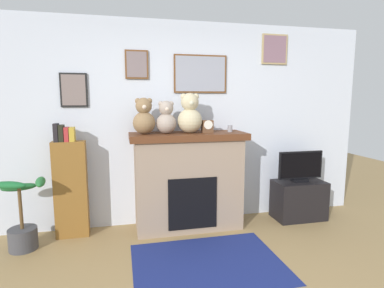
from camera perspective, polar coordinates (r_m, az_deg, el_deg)
name	(u,v)px	position (r m, az deg, el deg)	size (l,w,h in m)	color
back_wall	(177,124)	(4.09, -2.85, 3.77)	(5.20, 0.15, 2.60)	silver
fireplace	(188,180)	(3.93, -0.70, -6.69)	(1.43, 0.55, 1.22)	gray
bookshelf	(71,186)	(3.94, -21.44, -7.18)	(0.37, 0.16, 1.35)	brown
potted_plant	(23,223)	(3.92, -28.63, -12.59)	(0.52, 0.49, 0.80)	#3F3F44
tv_stand	(299,200)	(4.55, 19.01, -9.67)	(0.67, 0.40, 0.52)	black
television	(300,167)	(4.43, 19.31, -3.98)	(0.63, 0.14, 0.41)	black
area_rug	(208,263)	(3.32, 2.94, -21.02)	(1.48, 1.12, 0.01)	navy
candle_jar	(230,129)	(3.94, 6.99, 2.83)	(0.06, 0.06, 0.09)	gray
mantel_clock	(207,126)	(3.85, 2.82, 3.26)	(0.14, 0.10, 0.16)	brown
teddy_bear_cream	(144,118)	(3.70, -8.82, 4.78)	(0.27, 0.27, 0.43)	olive
teddy_bear_brown	(166,119)	(3.73, -4.77, 4.63)	(0.24, 0.24, 0.39)	#A59487
teddy_bear_tan	(190,115)	(3.78, -0.41, 5.33)	(0.30, 0.30, 0.48)	#C6B790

